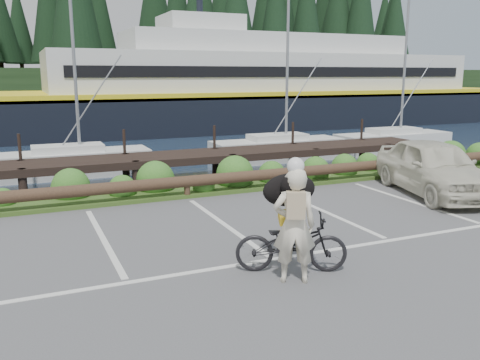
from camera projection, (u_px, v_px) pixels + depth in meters
ground at (263, 252)px, 9.40m from camera, size 72.00×72.00×0.00m
harbor_backdrop at (46, 95)px, 79.90m from camera, size 170.00×160.00×30.00m
vegetation_strip at (180, 191)px, 14.15m from camera, size 34.00×1.60×0.10m
log_rail at (187, 198)px, 13.53m from camera, size 32.00×0.30×0.60m
bicycle at (291, 243)px, 8.42m from camera, size 1.96×1.35×0.97m
cyclist at (294, 226)px, 7.91m from camera, size 0.80×0.68×1.85m
dog at (289, 190)px, 8.84m from camera, size 0.86×1.11×0.58m
parked_car at (434, 167)px, 13.82m from camera, size 2.90×4.75×1.51m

